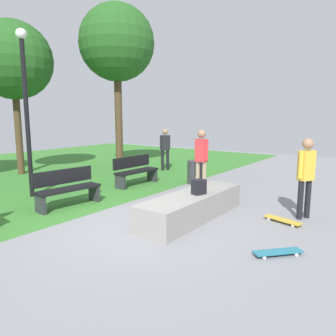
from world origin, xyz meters
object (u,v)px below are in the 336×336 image
Objects in this scene: tree_broad_elm at (117,44)px; pedestrian_with_backpack at (165,146)px; skater_performing_trick at (306,172)px; skater_watching at (201,155)px; skateboard_by_ledge at (283,220)px; park_bench_by_oak at (67,187)px; lamp_post at (26,98)px; trash_bin at (196,172)px; backpack_on_ledge at (199,187)px; tree_slender_maple at (13,61)px; concrete_ledge at (192,206)px; skateboard_spare at (278,252)px; park_bench_far_right at (135,170)px.

pedestrian_with_backpack is (0.80, -1.76, -3.98)m from tree_broad_elm.
skater_performing_trick is 9.18m from tree_broad_elm.
skater_watching is 3.32m from skateboard_by_ledge.
pedestrian_with_backpack is at bearing 12.26° from park_bench_by_oak.
trash_bin is (4.14, -2.74, -2.29)m from lamp_post.
trash_bin is (3.09, 1.96, -0.33)m from backpack_on_ledge.
tree_broad_elm reaches higher than lamp_post.
trash_bin is (2.41, -6.27, -3.77)m from tree_slender_maple.
tree_slender_maple is 7.38× the size of trash_bin.
lamp_post reaches higher than skater_performing_trick.
skateboard_by_ledge is at bearing -89.42° from tree_slender_maple.
concrete_ledge is 2.54m from skater_performing_trick.
lamp_post is at bearing 110.12° from skater_performing_trick.
park_bench_by_oak is 0.25× the size of tree_broad_elm.
trash_bin is at bearing -99.56° from tree_broad_elm.
concrete_ledge is at bearing -77.88° from lamp_post.
skateboard_spare is 0.45× the size of park_bench_far_right.
skater_performing_trick is at bearing -38.34° from backpack_on_ledge.
trash_bin is at bearing 39.22° from skater_watching.
backpack_on_ledge is 1.87m from skateboard_by_ledge.
skateboard_by_ledge is at bearing -116.93° from skater_watching.
concrete_ledge is 0.47× the size of tree_broad_elm.
skateboard_by_ledge is 1.13× the size of skateboard_spare.
skateboard_spare is 0.45× the size of park_bench_by_oak.
skateboard_by_ledge is at bearing -111.44° from tree_broad_elm.
skater_watching is at bearing -78.88° from park_bench_far_right.
park_bench_by_oak is at bearing -91.35° from lamp_post.
backpack_on_ledge is 0.06× the size of tree_slender_maple.
lamp_post is at bearing 91.32° from skateboard_spare.
lamp_post is at bearing 133.28° from skater_watching.
pedestrian_with_backpack is (3.23, 6.16, -0.03)m from skater_performing_trick.
park_bench_by_oak is at bearing 111.72° from skateboard_by_ledge.
pedestrian_with_backpack reaches higher than skateboard_by_ledge.
park_bench_by_oak is 1.01× the size of park_bench_far_right.
backpack_on_ledge is 0.44× the size of skateboard_spare.
park_bench_far_right is (2.67, 5.43, 0.42)m from skateboard_spare.
pedestrian_with_backpack is (2.80, 0.90, 0.51)m from park_bench_far_right.
tree_broad_elm is (3.01, 7.66, 4.91)m from skateboard_by_ledge.
skateboard_spare is (-3.10, -3.26, -1.01)m from skater_watching.
tree_slender_maple is 7.70m from trash_bin.
tree_broad_elm reaches higher than skateboard_by_ledge.
skater_watching is (2.27, 1.12, 0.80)m from concrete_ledge.
skateboard_by_ledge is 7.04m from lamp_post.
skateboard_by_ledge is at bearing -101.38° from park_bench_far_right.
tree_broad_elm is at bearing 73.37° from backpack_on_ledge.
tree_slender_maple is at bearing 93.83° from skater_performing_trick.
tree_slender_maple is (1.76, 5.14, 3.66)m from park_bench_by_oak.
skater_performing_trick is 2.45m from skateboard_spare.
park_bench_far_right is (2.87, 0.33, 0.00)m from park_bench_by_oak.
concrete_ledge is 5.26m from lamp_post.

